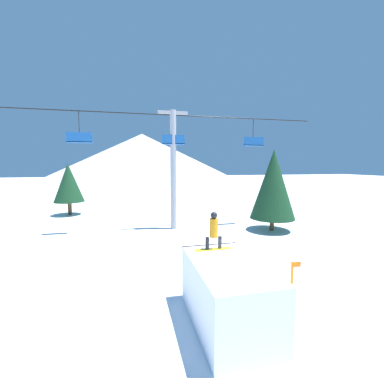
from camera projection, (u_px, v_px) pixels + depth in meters
name	position (u px, v px, depth m)	size (l,w,h in m)	color
ground_plane	(251.00, 312.00, 9.22)	(220.00, 220.00, 0.00)	white
mountain_ridge	(142.00, 157.00, 88.79)	(65.82, 65.82, 15.72)	silver
snow_ramp	(227.00, 293.00, 8.46)	(2.24, 4.03, 2.10)	white
snowboarder	(214.00, 230.00, 9.58)	(1.42, 0.31, 1.44)	yellow
chairlift	(173.00, 161.00, 20.62)	(24.54, 0.49, 9.57)	#9E9EA3
pine_tree_near	(273.00, 184.00, 20.30)	(3.51, 3.51, 6.48)	#4C3823
pine_tree_far	(69.00, 183.00, 26.66)	(3.00, 3.00, 5.42)	#4C3823
trail_marker	(292.00, 281.00, 9.75)	(0.41, 0.10, 1.63)	orange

